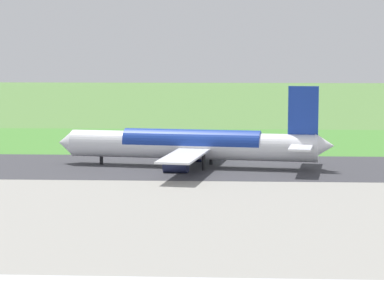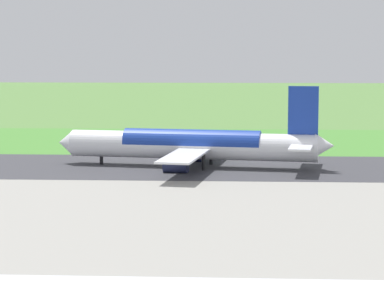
% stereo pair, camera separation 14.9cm
% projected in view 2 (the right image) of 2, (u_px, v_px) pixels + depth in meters
% --- Properties ---
extents(ground_plane, '(800.00, 800.00, 0.00)m').
position_uv_depth(ground_plane, '(167.00, 167.00, 153.57)').
color(ground_plane, '#547F3D').
extents(runway_asphalt, '(600.00, 33.40, 0.06)m').
position_uv_depth(runway_asphalt, '(167.00, 167.00, 153.56)').
color(runway_asphalt, '#38383D').
rests_on(runway_asphalt, ground).
extents(apron_concrete, '(440.00, 110.00, 0.05)m').
position_uv_depth(apron_concrete, '(134.00, 224.00, 103.06)').
color(apron_concrete, gray).
rests_on(apron_concrete, ground).
extents(grass_verge_foreground, '(600.00, 80.00, 0.04)m').
position_uv_depth(grass_verge_foreground, '(179.00, 146.00, 187.37)').
color(grass_verge_foreground, '#478534').
rests_on(grass_verge_foreground, ground).
extents(airliner_main, '(54.05, 44.40, 15.88)m').
position_uv_depth(airliner_main, '(194.00, 145.00, 152.73)').
color(airliner_main, white).
rests_on(airliner_main, ground).
extents(no_stopping_sign, '(0.60, 0.10, 2.95)m').
position_uv_depth(no_stopping_sign, '(183.00, 140.00, 184.81)').
color(no_stopping_sign, slate).
rests_on(no_stopping_sign, ground).
extents(traffic_cone_orange, '(0.40, 0.40, 0.55)m').
position_uv_depth(traffic_cone_orange, '(155.00, 143.00, 190.95)').
color(traffic_cone_orange, orange).
rests_on(traffic_cone_orange, ground).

